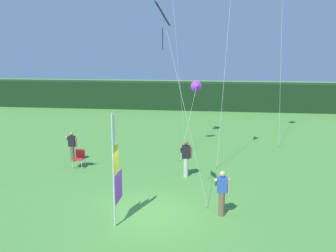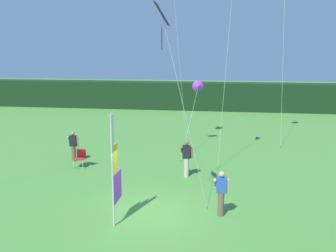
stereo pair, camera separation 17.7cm
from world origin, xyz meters
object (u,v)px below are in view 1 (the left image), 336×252
Objects in this scene: person_mid_field at (186,158)px; kite_purple_delta_4 at (197,86)px; folding_chair at (79,157)px; person_far_left at (222,192)px; banner_flag at (116,171)px; person_near_banner at (72,146)px; kite_black_diamond_1 at (165,26)px.

person_mid_field is 6.58m from kite_purple_delta_4.
person_mid_field is at bearing -7.93° from folding_chair.
kite_purple_delta_4 is (-1.54, 9.99, 2.73)m from person_far_left.
banner_flag is 2.39× the size of person_near_banner.
kite_purple_delta_4 is (1.98, 11.03, 1.78)m from banner_flag.
kite_purple_delta_4 is (5.49, 5.24, 3.10)m from folding_chair.
banner_flag reaches higher than person_mid_field.
kite_black_diamond_1 is 10.72m from kite_purple_delta_4.
kite_purple_delta_4 is at bearing 35.28° from person_near_banner.
folding_chair is 9.36m from kite_black_diamond_1.
folding_chair is at bearing 145.95° from person_far_left.
banner_flag is 6.90m from folding_chair.
kite_black_diamond_1 is 1.83× the size of kite_purple_delta_4.
kite_purple_delta_4 is at bearing 89.20° from person_mid_field.
kite_black_diamond_1 is (5.07, -5.06, 6.03)m from folding_chair.
person_mid_field reaches higher than person_near_banner.
person_near_banner is 6.32m from person_mid_field.
kite_black_diamond_1 is at bearing -92.37° from kite_purple_delta_4.
kite_black_diamond_1 is at bearing -44.95° from folding_chair.
person_mid_field is 7.09m from kite_black_diamond_1.
folding_chair is at bearing 172.07° from person_mid_field.
person_mid_field is 5.47m from folding_chair.
banner_flag is at bearing -58.75° from folding_chair.
kite_black_diamond_1 reaches higher than person_mid_field.
banner_flag is 7.94m from person_near_banner.
kite_black_diamond_1 is (-1.96, -0.31, 5.66)m from person_far_left.
person_near_banner is 0.22× the size of kite_black_diamond_1.
person_mid_field is (1.89, 5.04, -0.92)m from banner_flag.
kite_black_diamond_1 reaches higher than banner_flag.
banner_flag is 3.79m from person_far_left.
person_mid_field is 0.24× the size of kite_black_diamond_1.
banner_flag is 5.00m from kite_black_diamond_1.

